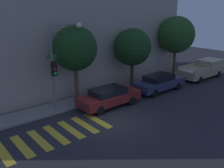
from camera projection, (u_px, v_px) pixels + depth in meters
ground_plane at (112, 122)px, 15.17m from camera, size 60.00×60.00×0.00m
sidewalk at (76, 102)px, 18.19m from camera, size 26.00×1.84×0.14m
building_row at (46, 45)px, 20.29m from camera, size 26.00×6.00×7.44m
crosswalk at (56, 134)px, 13.72m from camera, size 6.10×2.60×0.00m
traffic_light_pole at (59, 57)px, 15.64m from camera, size 2.59×0.56×5.81m
sedan_near_corner at (109, 97)px, 17.39m from camera, size 4.57×1.79×1.35m
sedan_middle at (159, 82)px, 20.63m from camera, size 4.69×1.75×1.40m
pickup_truck at (203, 69)px, 24.64m from camera, size 5.33×2.00×1.65m
tree_near_corner at (75, 49)px, 17.19m from camera, size 3.12×3.12×5.54m
tree_midblock at (133, 47)px, 20.68m from camera, size 3.10×3.10×5.08m
tree_far_end at (176, 35)px, 24.03m from camera, size 3.53×3.53×5.91m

